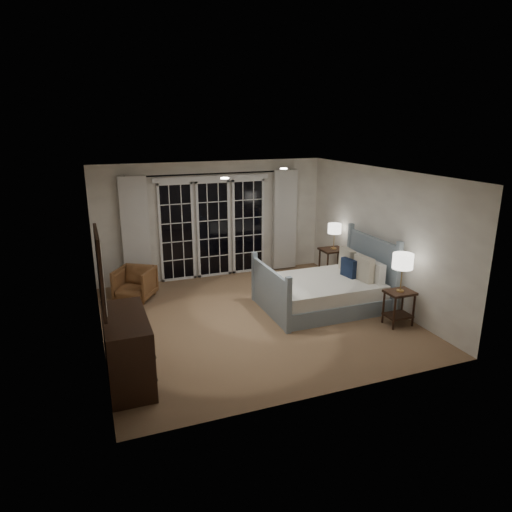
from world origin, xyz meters
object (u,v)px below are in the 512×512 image
object	(u,v)px
dresser	(127,349)
lamp_left	(403,261)
lamp_right	(335,229)
nightstand_right	(333,259)
bed	(325,290)
armchair	(135,283)
nightstand_left	(399,303)

from	to	relation	value
dresser	lamp_left	bearing A→B (deg)	2.42
lamp_right	dresser	size ratio (longest dim) A/B	0.42
lamp_left	dresser	world-z (taller)	lamp_left
dresser	nightstand_right	bearing A→B (deg)	29.37
bed	dresser	bearing A→B (deg)	-160.16
nightstand_right	lamp_right	xyz separation A→B (m)	(0.00, -0.00, 0.67)
lamp_right	armchair	world-z (taller)	lamp_right
lamp_right	lamp_left	bearing A→B (deg)	-92.56
nightstand_left	lamp_right	size ratio (longest dim) A/B	1.10
dresser	bed	bearing A→B (deg)	19.84
bed	lamp_right	distance (m)	1.70
nightstand_right	dresser	bearing A→B (deg)	-150.63
dresser	nightstand_left	bearing A→B (deg)	2.42
armchair	bed	bearing A→B (deg)	5.28
armchair	dresser	distance (m)	2.99
lamp_right	dresser	bearing A→B (deg)	-150.63
bed	lamp_left	distance (m)	1.57
bed	nightstand_left	size ratio (longest dim) A/B	3.58
bed	nightstand_right	bearing A→B (deg)	54.83
bed	armchair	distance (m)	3.62
bed	nightstand_left	xyz separation A→B (m)	(0.76, -1.13, 0.07)
nightstand_left	lamp_right	distance (m)	2.47
lamp_left	lamp_right	size ratio (longest dim) A/B	1.19
nightstand_left	armchair	xyz separation A→B (m)	(-3.98, 2.77, -0.08)
lamp_right	armchair	xyz separation A→B (m)	(-4.08, 0.42, -0.83)
nightstand_left	dresser	xyz separation A→B (m)	(-4.40, -0.19, 0.07)
nightstand_left	nightstand_right	world-z (taller)	nightstand_right
nightstand_left	lamp_left	xyz separation A→B (m)	(0.00, 0.00, 0.72)
nightstand_left	lamp_left	distance (m)	0.72
lamp_left	nightstand_left	bearing A→B (deg)	0.00
lamp_right	armchair	distance (m)	4.19
nightstand_right	lamp_right	distance (m)	0.67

